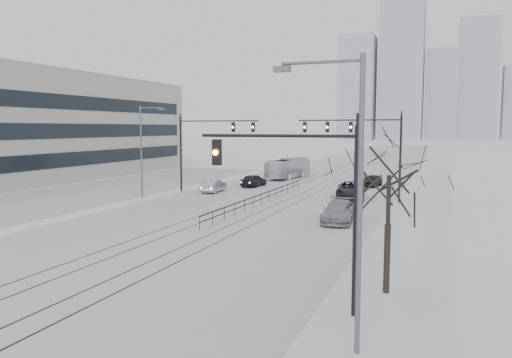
# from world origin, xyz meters

# --- Properties ---
(road) EXTENTS (22.00, 260.00, 0.02)m
(road) POSITION_xyz_m (0.00, 60.00, 0.01)
(road) COLOR silver
(road) RESTS_ON ground
(sidewalk_east) EXTENTS (5.00, 260.00, 0.16)m
(sidewalk_east) POSITION_xyz_m (13.50, 60.00, 0.08)
(sidewalk_east) COLOR silver
(sidewalk_east) RESTS_ON ground
(curb) EXTENTS (0.10, 260.00, 0.12)m
(curb) POSITION_xyz_m (11.05, 60.00, 0.06)
(curb) COLOR gray
(curb) RESTS_ON ground
(parking_strip) EXTENTS (14.00, 60.00, 0.03)m
(parking_strip) POSITION_xyz_m (-20.00, 35.00, 0.01)
(parking_strip) COLOR silver
(parking_strip) RESTS_ON ground
(tram_rails) EXTENTS (5.30, 180.00, 0.01)m
(tram_rails) POSITION_xyz_m (-0.00, 40.00, 0.02)
(tram_rails) COLOR black
(tram_rails) RESTS_ON ground
(skyline) EXTENTS (96.00, 48.00, 72.00)m
(skyline) POSITION_xyz_m (5.02, 273.63, 30.65)
(skyline) COLOR #A1A6B1
(skyline) RESTS_ON ground
(traffic_mast_near) EXTENTS (6.10, 0.37, 7.00)m
(traffic_mast_near) POSITION_xyz_m (10.79, 6.00, 4.56)
(traffic_mast_near) COLOR black
(traffic_mast_near) RESTS_ON ground
(traffic_mast_ne) EXTENTS (9.60, 0.37, 8.00)m
(traffic_mast_ne) POSITION_xyz_m (8.15, 34.99, 5.76)
(traffic_mast_ne) COLOR black
(traffic_mast_ne) RESTS_ON ground
(traffic_mast_nw) EXTENTS (9.10, 0.37, 8.00)m
(traffic_mast_nw) POSITION_xyz_m (-8.52, 36.00, 5.57)
(traffic_mast_nw) COLOR black
(traffic_mast_nw) RESTS_ON ground
(street_light_east) EXTENTS (2.73, 0.25, 9.00)m
(street_light_east) POSITION_xyz_m (12.70, 3.00, 5.21)
(street_light_east) COLOR #595B60
(street_light_east) RESTS_ON ground
(street_light_west) EXTENTS (2.73, 0.25, 9.00)m
(street_light_west) POSITION_xyz_m (-12.20, 30.00, 5.21)
(street_light_west) COLOR #595B60
(street_light_west) RESTS_ON ground
(bare_tree) EXTENTS (4.40, 4.40, 6.10)m
(bare_tree) POSITION_xyz_m (13.20, 9.00, 4.49)
(bare_tree) COLOR black
(bare_tree) RESTS_ON ground
(median_fence) EXTENTS (0.06, 24.00, 1.00)m
(median_fence) POSITION_xyz_m (0.00, 30.00, 0.53)
(median_fence) COLOR black
(median_fence) RESTS_ON ground
(street_sign) EXTENTS (0.70, 0.06, 2.40)m
(street_sign) POSITION_xyz_m (11.80, 32.00, 1.61)
(street_sign) COLOR #595B60
(street_sign) RESTS_ON ground
(sedan_sb_inner) EXTENTS (2.16, 4.47, 1.47)m
(sedan_sb_inner) POSITION_xyz_m (-5.68, 42.79, 0.74)
(sedan_sb_inner) COLOR black
(sedan_sb_inner) RESTS_ON ground
(sedan_sb_outer) EXTENTS (1.86, 4.39, 1.41)m
(sedan_sb_outer) POSITION_xyz_m (-7.80, 36.34, 0.70)
(sedan_sb_outer) COLOR #A9ACB1
(sedan_sb_outer) RESTS_ON ground
(sedan_nb_front) EXTENTS (3.40, 6.02, 1.59)m
(sedan_nb_front) POSITION_xyz_m (6.69, 37.25, 0.79)
(sedan_nb_front) COLOR black
(sedan_nb_front) RESTS_ON ground
(sedan_nb_right) EXTENTS (2.57, 5.48, 1.55)m
(sedan_nb_right) POSITION_xyz_m (8.13, 24.32, 0.77)
(sedan_nb_right) COLOR gray
(sedan_nb_right) RESTS_ON ground
(sedan_nb_far) EXTENTS (2.32, 4.36, 1.41)m
(sedan_nb_far) POSITION_xyz_m (7.33, 47.63, 0.71)
(sedan_nb_far) COLOR black
(sedan_nb_far) RESTS_ON ground
(box_truck) EXTENTS (3.67, 10.08, 2.75)m
(box_truck) POSITION_xyz_m (-4.68, 53.35, 1.37)
(box_truck) COLOR silver
(box_truck) RESTS_ON ground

